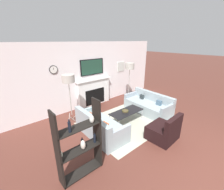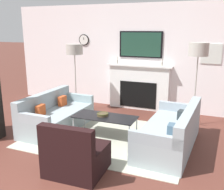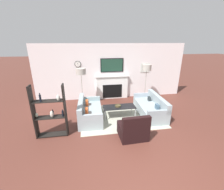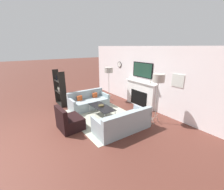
% 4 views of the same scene
% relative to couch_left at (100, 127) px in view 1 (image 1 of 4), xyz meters
% --- Properties ---
extents(ground_plane, '(60.00, 60.00, 0.00)m').
position_rel_couch_left_xyz_m(ground_plane, '(1.22, -2.80, -0.27)').
color(ground_plane, '#572C23').
extents(fireplace_wall, '(7.44, 0.28, 2.70)m').
position_rel_couch_left_xyz_m(fireplace_wall, '(1.22, 2.14, 0.95)').
color(fireplace_wall, white).
rests_on(fireplace_wall, ground_plane).
extents(area_rug, '(3.04, 2.28, 0.01)m').
position_rel_couch_left_xyz_m(area_rug, '(1.22, -0.00, -0.26)').
color(area_rug, '#ADAE99').
rests_on(area_rug, ground_plane).
extents(couch_left, '(0.87, 1.74, 0.76)m').
position_rel_couch_left_xyz_m(couch_left, '(0.00, 0.00, 0.00)').
color(couch_left, '#94A2A8').
rests_on(couch_left, ground_plane).
extents(couch_right, '(0.92, 1.93, 0.76)m').
position_rel_couch_left_xyz_m(couch_right, '(2.43, -0.00, 0.00)').
color(couch_right, '#94A2A8').
rests_on(couch_right, ground_plane).
extents(armchair, '(0.84, 0.76, 0.82)m').
position_rel_couch_left_xyz_m(armchair, '(1.28, -1.40, 0.00)').
color(armchair, black).
rests_on(armchair, ground_plane).
extents(coffee_table, '(1.23, 0.54, 0.43)m').
position_rel_couch_left_xyz_m(coffee_table, '(1.15, -0.02, 0.13)').
color(coffee_table, black).
rests_on(coffee_table, ground_plane).
extents(decorative_bowl, '(0.22, 0.22, 0.06)m').
position_rel_couch_left_xyz_m(decorative_bowl, '(1.10, -0.00, 0.19)').
color(decorative_bowl, '#4D3F28').
rests_on(decorative_bowl, coffee_table).
extents(floor_lamp_left, '(0.42, 0.42, 1.71)m').
position_rel_couch_left_xyz_m(floor_lamp_left, '(-0.25, 1.32, 1.29)').
color(floor_lamp_left, '#9E998E').
rests_on(floor_lamp_left, ground_plane).
extents(floor_lamp_right, '(0.40, 0.40, 1.81)m').
position_rel_couch_left_xyz_m(floor_lamp_right, '(2.69, 1.32, 1.37)').
color(floor_lamp_right, '#9E998E').
rests_on(floor_lamp_right, ground_plane).
extents(shelf_unit, '(0.93, 0.28, 1.64)m').
position_rel_couch_left_xyz_m(shelf_unit, '(-1.15, -0.88, 0.51)').
color(shelf_unit, black).
rests_on(shelf_unit, ground_plane).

